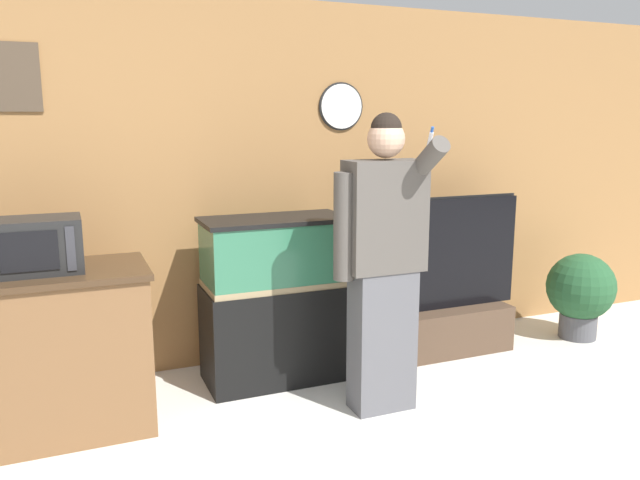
{
  "coord_description": "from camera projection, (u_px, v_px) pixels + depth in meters",
  "views": [
    {
      "loc": [
        -0.84,
        -1.52,
        1.77
      ],
      "look_at": [
        0.58,
        1.92,
        1.05
      ],
      "focal_mm": 35.0,
      "sensor_mm": 36.0,
      "label": 1
    }
  ],
  "objects": [
    {
      "name": "person_standing",
      "position": [
        382.0,
        260.0,
        3.72
      ],
      "size": [
        0.57,
        0.43,
        1.81
      ],
      "color": "#515156",
      "rests_on": "ground_plane"
    },
    {
      "name": "aquarium_on_stand",
      "position": [
        276.0,
        299.0,
        4.24
      ],
      "size": [
        0.97,
        0.48,
        1.13
      ],
      "color": "black",
      "rests_on": "ground_plane"
    },
    {
      "name": "tv_on_stand",
      "position": [
        445.0,
        308.0,
        4.79
      ],
      "size": [
        1.23,
        0.4,
        1.21
      ],
      "color": "#4C3828",
      "rests_on": "ground_plane"
    },
    {
      "name": "microwave",
      "position": [
        38.0,
        245.0,
        3.38
      ],
      "size": [
        0.45,
        0.33,
        0.3
      ],
      "color": "black",
      "rests_on": "counter_island"
    },
    {
      "name": "potted_plant",
      "position": [
        581.0,
        291.0,
        5.08
      ],
      "size": [
        0.54,
        0.54,
        0.7
      ],
      "color": "#4C4C51",
      "rests_on": "ground_plane"
    },
    {
      "name": "wall_back_paneled",
      "position": [
        194.0,
        188.0,
        4.35
      ],
      "size": [
        10.0,
        0.08,
        2.6
      ],
      "color": "olive",
      "rests_on": "ground_plane"
    }
  ]
}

